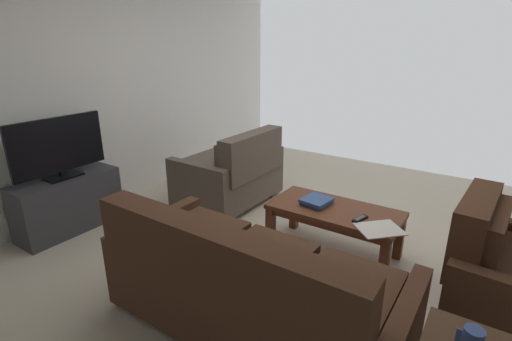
# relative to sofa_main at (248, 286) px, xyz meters

# --- Properties ---
(ground_plane) EXTENTS (4.84, 5.79, 0.01)m
(ground_plane) POSITION_rel_sofa_main_xyz_m (0.14, -1.07, -0.36)
(ground_plane) COLOR beige
(wall_right) EXTENTS (0.12, 5.79, 2.71)m
(wall_right) POSITION_rel_sofa_main_xyz_m (2.56, -1.07, 1.00)
(wall_right) COLOR white
(wall_right) RESTS_ON ground
(sofa_main) EXTENTS (1.88, 0.89, 0.86)m
(sofa_main) POSITION_rel_sofa_main_xyz_m (0.00, 0.00, 0.00)
(sofa_main) COLOR black
(sofa_main) RESTS_ON ground
(loveseat_near) EXTENTS (0.84, 1.13, 0.86)m
(loveseat_near) POSITION_rel_sofa_main_xyz_m (1.31, -1.58, 0.01)
(loveseat_near) COLOR black
(loveseat_near) RESTS_ON ground
(coffee_table) EXTENTS (1.09, 0.54, 0.43)m
(coffee_table) POSITION_rel_sofa_main_xyz_m (-0.06, -1.21, 0.00)
(coffee_table) COLOR brown
(coffee_table) RESTS_ON ground
(tv_stand) EXTENTS (0.36, 0.96, 0.55)m
(tv_stand) POSITION_rel_sofa_main_xyz_m (2.26, -0.18, -0.08)
(tv_stand) COLOR #38383D
(tv_stand) RESTS_ON ground
(flat_tv) EXTENTS (0.20, 0.88, 0.57)m
(flat_tv) POSITION_rel_sofa_main_xyz_m (2.26, -0.18, 0.49)
(flat_tv) COLOR black
(flat_tv) RESTS_ON tv_stand
(coffee_mug) EXTENTS (0.10, 0.08, 0.10)m
(coffee_mug) POSITION_rel_sofa_main_xyz_m (-1.17, 0.10, 0.28)
(coffee_mug) COLOR #334C8C
(coffee_mug) RESTS_ON end_table
(book_stack) EXTENTS (0.25, 0.28, 0.06)m
(book_stack) POSITION_rel_sofa_main_xyz_m (0.10, -1.20, 0.10)
(book_stack) COLOR #385693
(book_stack) RESTS_ON coffee_table
(tv_remote) EXTENTS (0.09, 0.17, 0.02)m
(tv_remote) POSITION_rel_sofa_main_xyz_m (-0.31, -1.11, 0.08)
(tv_remote) COLOR black
(tv_remote) RESTS_ON coffee_table
(loose_magazine) EXTENTS (0.41, 0.41, 0.01)m
(loose_magazine) POSITION_rel_sofa_main_xyz_m (-0.49, -1.04, 0.07)
(loose_magazine) COLOR silver
(loose_magazine) RESTS_ON coffee_table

